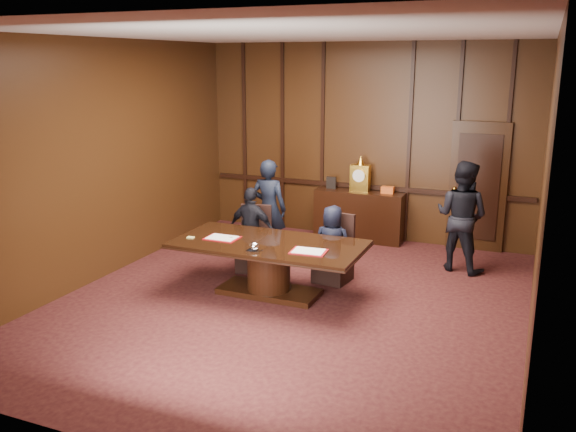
% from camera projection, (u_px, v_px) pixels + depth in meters
% --- Properties ---
extents(room, '(7.00, 7.04, 3.50)m').
position_uv_depth(room, '(299.00, 176.00, 7.90)').
color(room, black).
rests_on(room, ground).
extents(sideboard, '(1.60, 0.45, 1.54)m').
position_uv_depth(sideboard, '(359.00, 214.00, 11.02)').
color(sideboard, black).
rests_on(sideboard, ground).
extents(conference_table, '(2.62, 1.32, 0.76)m').
position_uv_depth(conference_table, '(269.00, 259.00, 8.41)').
color(conference_table, black).
rests_on(conference_table, ground).
extents(folder_left, '(0.46, 0.33, 0.02)m').
position_uv_depth(folder_left, '(222.00, 238.00, 8.51)').
color(folder_left, maroon).
rests_on(folder_left, conference_table).
extents(folder_right, '(0.49, 0.37, 0.02)m').
position_uv_depth(folder_right, '(309.00, 251.00, 7.91)').
color(folder_right, maroon).
rests_on(folder_right, conference_table).
extents(inkstand, '(0.20, 0.14, 0.12)m').
position_uv_depth(inkstand, '(254.00, 247.00, 7.93)').
color(inkstand, white).
rests_on(inkstand, conference_table).
extents(notepad, '(0.11, 0.08, 0.01)m').
position_uv_depth(notepad, '(191.00, 237.00, 8.54)').
color(notepad, '#D9C96A').
rests_on(notepad, conference_table).
extents(chair_left, '(0.57, 0.57, 0.99)m').
position_uv_depth(chair_left, '(254.00, 251.00, 9.49)').
color(chair_left, black).
rests_on(chair_left, ground).
extents(chair_right, '(0.54, 0.54, 0.99)m').
position_uv_depth(chair_right, '(334.00, 261.00, 9.00)').
color(chair_right, black).
rests_on(chair_right, ground).
extents(signatory_left, '(0.79, 0.37, 1.32)m').
position_uv_depth(signatory_left, '(252.00, 230.00, 9.33)').
color(signatory_left, black).
rests_on(signatory_left, ground).
extents(signatory_right, '(0.58, 0.40, 1.16)m').
position_uv_depth(signatory_right, '(332.00, 244.00, 8.86)').
color(signatory_right, black).
rests_on(signatory_right, ground).
extents(witness_left, '(0.60, 0.39, 1.64)m').
position_uv_depth(witness_left, '(269.00, 209.00, 9.98)').
color(witness_left, black).
rests_on(witness_left, ground).
extents(witness_right, '(0.99, 0.88, 1.72)m').
position_uv_depth(witness_right, '(462.00, 216.00, 9.33)').
color(witness_right, black).
rests_on(witness_right, ground).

